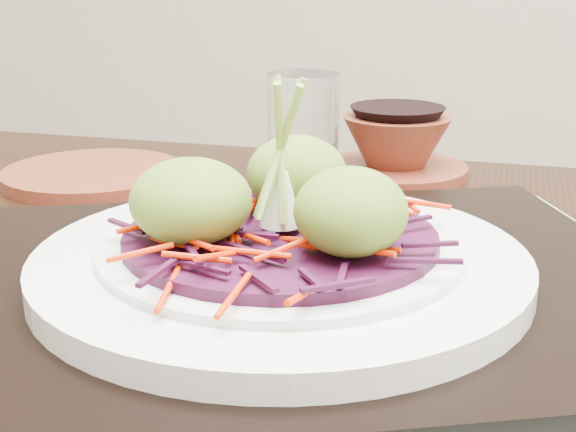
% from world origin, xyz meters
% --- Properties ---
extents(dining_table, '(1.19, 0.83, 0.72)m').
position_xyz_m(dining_table, '(-0.08, -0.08, 0.62)').
color(dining_table, black).
rests_on(dining_table, ground).
extents(placemat, '(0.63, 0.56, 0.00)m').
position_xyz_m(placemat, '(-0.11, -0.12, 0.72)').
color(placemat, '#88B0A1').
rests_on(placemat, dining_table).
extents(serving_tray, '(0.54, 0.47, 0.02)m').
position_xyz_m(serving_tray, '(-0.11, -0.12, 0.73)').
color(serving_tray, black).
rests_on(serving_tray, placemat).
extents(white_plate, '(0.29, 0.29, 0.02)m').
position_xyz_m(white_plate, '(-0.11, -0.12, 0.75)').
color(white_plate, silver).
rests_on(white_plate, serving_tray).
extents(cabbage_bed, '(0.18, 0.18, 0.01)m').
position_xyz_m(cabbage_bed, '(-0.11, -0.12, 0.77)').
color(cabbage_bed, '#3A0B26').
rests_on(cabbage_bed, white_plate).
extents(carrot_julienne, '(0.22, 0.22, 0.01)m').
position_xyz_m(carrot_julienne, '(-0.11, -0.12, 0.78)').
color(carrot_julienne, red).
rests_on(carrot_julienne, cabbage_bed).
extents(guacamole_scoops, '(0.16, 0.14, 0.05)m').
position_xyz_m(guacamole_scoops, '(-0.11, -0.12, 0.79)').
color(guacamole_scoops, olive).
rests_on(guacamole_scoops, cabbage_bed).
extents(scallion_garnish, '(0.07, 0.07, 0.10)m').
position_xyz_m(scallion_garnish, '(-0.11, -0.12, 0.81)').
color(scallion_garnish, '#86AD45').
rests_on(scallion_garnish, cabbage_bed).
extents(terracotta_side_plate, '(0.18, 0.18, 0.01)m').
position_xyz_m(terracotta_side_plate, '(-0.36, 0.14, 0.72)').
color(terracotta_side_plate, '#5B2415').
rests_on(terracotta_side_plate, dining_table).
extents(water_glass, '(0.09, 0.09, 0.10)m').
position_xyz_m(water_glass, '(-0.17, 0.21, 0.77)').
color(water_glass, white).
rests_on(water_glass, dining_table).
extents(terracotta_bowl_set, '(0.18, 0.18, 0.06)m').
position_xyz_m(terracotta_bowl_set, '(-0.08, 0.22, 0.74)').
color(terracotta_bowl_set, '#5B2415').
rests_on(terracotta_bowl_set, dining_table).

